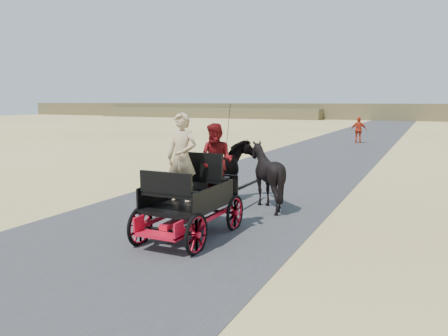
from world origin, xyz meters
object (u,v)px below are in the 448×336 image
at_px(horse_right, 267,175).
at_px(horse_left, 228,172).
at_px(pedestrian, 359,130).
at_px(carriage, 190,219).

bearing_deg(horse_right, horse_left, 0.00).
height_order(horse_right, pedestrian, pedestrian).
relative_size(horse_left, pedestrian, 1.16).
distance_m(horse_left, pedestrian, 19.30).
xyz_separation_m(horse_left, horse_right, (1.10, 0.00, 0.00)).
xyz_separation_m(carriage, horse_right, (0.55, 3.00, 0.49)).
relative_size(carriage, pedestrian, 1.39).
xyz_separation_m(horse_left, pedestrian, (0.49, 19.29, 0.02)).
bearing_deg(carriage, horse_right, 79.61).
bearing_deg(pedestrian, horse_left, 80.15).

